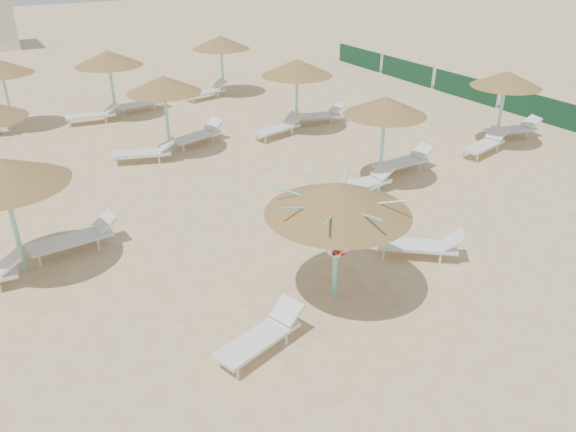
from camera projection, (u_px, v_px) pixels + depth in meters
ground at (338, 293)px, 11.84m from camera, size 120.00×120.00×0.00m
main_palapa at (338, 199)px, 10.75m from camera, size 2.88×2.88×2.58m
lounger_main_a at (263, 335)px, 10.11m from camera, size 1.92×1.07×0.67m
lounger_main_b at (423, 245)px, 13.00m from camera, size 1.88×1.66×0.71m
palapa_field at (190, 83)px, 18.90m from camera, size 20.06×14.55×2.69m
windbreak_fence at (466, 87)px, 25.59m from camera, size 0.08×19.84×1.10m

